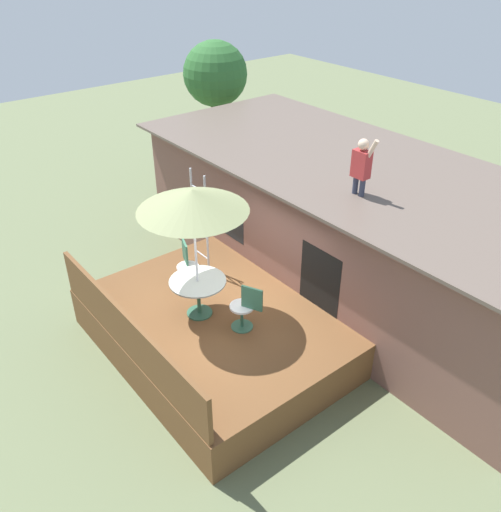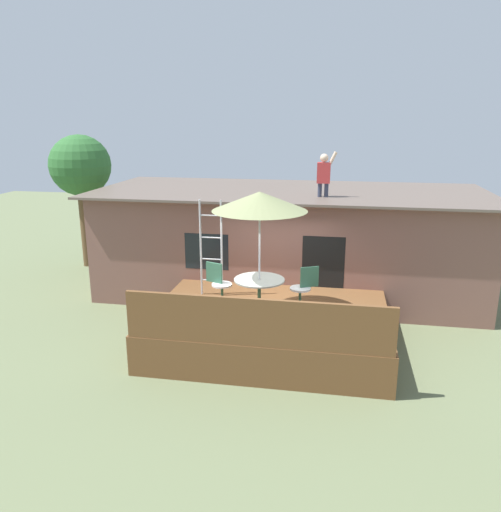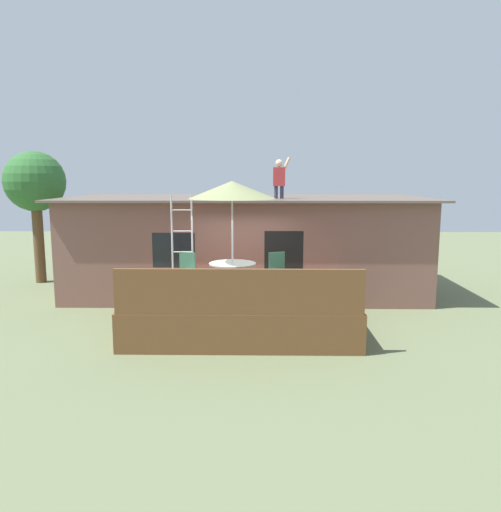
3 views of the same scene
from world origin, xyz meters
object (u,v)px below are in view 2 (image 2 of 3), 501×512
step_ladder (211,248)px  person_figure (324,172)px  patio_umbrella (260,201)px  patio_chair_left (219,284)px  patio_table (259,286)px  patio_chair_right (303,288)px  backyard_tree (80,168)px

step_ladder → person_figure: size_ratio=1.98×
patio_umbrella → patio_chair_left: bearing=159.0°
patio_table → step_ladder: 1.63m
patio_chair_right → step_ladder: bearing=-38.4°
patio_table → patio_chair_right: size_ratio=1.13×
patio_umbrella → step_ladder: bearing=143.7°
patio_chair_right → patio_table: bearing=0.0°
patio_table → person_figure: (1.14, 2.83, 2.06)m
person_figure → patio_umbrella: bearing=-111.9°
patio_chair_left → step_ladder: bearing=140.1°
patio_umbrella → step_ladder: 1.99m
person_figure → patio_chair_right: 3.27m
patio_table → person_figure: size_ratio=0.94×
person_figure → backyard_tree: backyard_tree is taller
patio_umbrella → patio_chair_right: (0.88, 0.41, -1.89)m
patio_chair_left → patio_chair_right: bearing=22.6°
patio_umbrella → backyard_tree: size_ratio=0.60×
patio_chair_right → patio_chair_left: bearing=-23.5°
step_ladder → patio_chair_left: (0.31, -0.56, -0.64)m
step_ladder → person_figure: bearing=38.8°
person_figure → patio_chair_left: 3.90m
step_ladder → patio_chair_right: 2.27m
backyard_tree → person_figure: bearing=-16.6°
patio_table → patio_umbrella: 1.76m
patio_umbrella → patio_chair_left: size_ratio=2.76×
backyard_tree → patio_chair_right: bearing=-32.4°
patio_umbrella → patio_table: bearing=180.0°
person_figure → backyard_tree: bearing=163.4°
patio_table → patio_umbrella: size_ratio=0.41×
patio_chair_left → person_figure: bearing=71.0°
step_ladder → backyard_tree: 6.90m
person_figure → patio_chair_right: person_figure is taller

